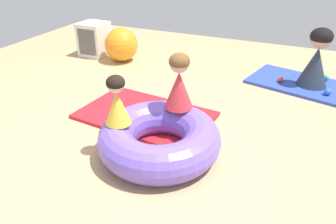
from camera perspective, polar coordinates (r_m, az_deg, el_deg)
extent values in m
plane|color=tan|center=(3.31, -2.33, -5.41)|extent=(8.00, 8.00, 0.00)
cube|color=red|center=(3.77, -4.02, -0.55)|extent=(1.57, 1.07, 0.04)
cube|color=#2D47B7|center=(4.90, 23.73, 4.17)|extent=(1.78, 1.19, 0.04)
torus|color=#7056D1|center=(3.06, -1.53, -4.68)|extent=(1.16, 1.16, 0.35)
cone|color=red|center=(3.16, 1.93, 3.95)|extent=(0.39, 0.39, 0.37)
sphere|color=#DBAD89|center=(3.06, 2.01, 8.56)|extent=(0.19, 0.19, 0.19)
ellipsoid|color=brown|center=(3.05, 2.02, 8.89)|extent=(0.20, 0.20, 0.16)
cone|color=yellow|center=(2.93, -8.86, 0.77)|extent=(0.32, 0.32, 0.31)
sphere|color=beige|center=(2.83, -9.20, 4.84)|extent=(0.16, 0.16, 0.16)
ellipsoid|color=black|center=(2.82, -9.22, 5.12)|extent=(0.17, 0.17, 0.13)
cone|color=#232D3D|center=(4.81, 24.39, 7.25)|extent=(0.47, 0.47, 0.53)
sphere|color=tan|center=(4.70, 25.34, 11.60)|extent=(0.26, 0.26, 0.26)
ellipsoid|color=black|center=(4.69, 25.41, 11.90)|extent=(0.28, 0.28, 0.22)
sphere|color=pink|center=(3.59, -0.28, -0.94)|extent=(0.08, 0.08, 0.08)
sphere|color=yellow|center=(3.94, -8.41, 1.47)|extent=(0.06, 0.06, 0.06)
sphere|color=blue|center=(4.65, 26.28, 3.21)|extent=(0.09, 0.09, 0.09)
sphere|color=teal|center=(5.12, 25.98, 5.41)|extent=(0.08, 0.08, 0.08)
sphere|color=red|center=(4.83, 19.17, 5.43)|extent=(0.08, 0.08, 0.08)
sphere|color=orange|center=(5.49, -8.23, 11.63)|extent=(0.55, 0.55, 0.55)
cube|color=silver|center=(5.87, -12.81, 12.41)|extent=(0.44, 0.44, 0.56)
cube|color=#2D2D33|center=(5.78, -13.51, 12.07)|extent=(0.34, 0.20, 0.44)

